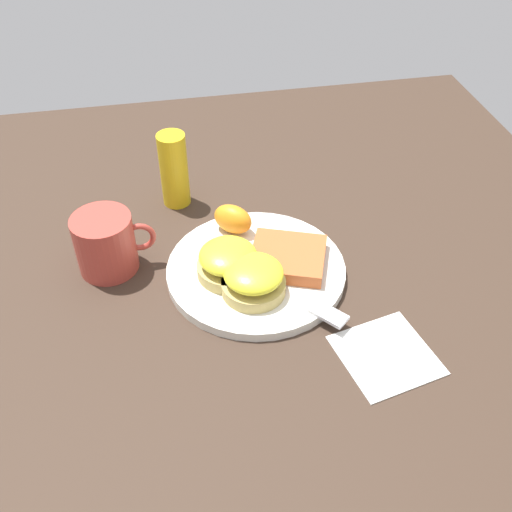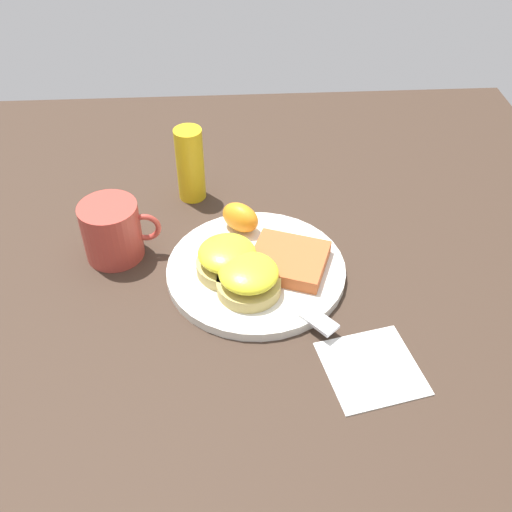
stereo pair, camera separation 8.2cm
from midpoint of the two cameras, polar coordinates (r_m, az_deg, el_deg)
ground_plane at (r=0.85m, az=-2.78°, el=-1.85°), size 1.10×1.10×0.00m
plate at (r=0.84m, az=-2.80°, el=-1.50°), size 0.25×0.25×0.01m
sandwich_benedict_left at (r=0.81m, az=-5.57°, el=-0.62°), size 0.09×0.09×0.05m
sandwich_benedict_right at (r=0.79m, az=-3.24°, el=-2.31°), size 0.09×0.09×0.05m
hashbrown_patty at (r=0.83m, az=0.25°, el=-0.27°), size 0.13×0.12×0.02m
orange_wedge at (r=0.88m, az=-4.88°, el=3.42°), size 0.07×0.07×0.04m
fork at (r=0.80m, az=-0.61°, el=-3.20°), size 0.17×0.19×0.00m
cup at (r=0.86m, az=-16.76°, el=1.03°), size 0.11×0.08×0.09m
napkin at (r=0.75m, az=9.24°, el=-9.41°), size 0.13×0.13×0.00m
condiment_bottle at (r=0.96m, az=-10.29°, el=7.99°), size 0.04×0.04×0.12m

